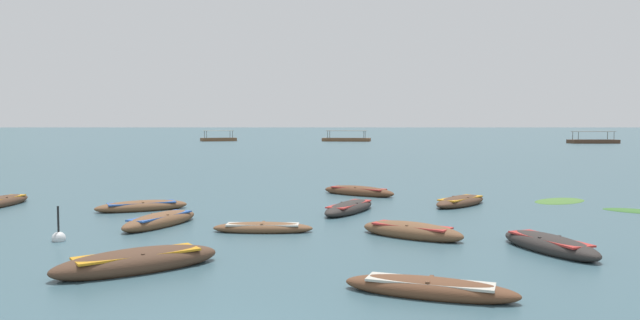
# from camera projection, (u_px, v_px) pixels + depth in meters

# --- Properties ---
(ground_plane) EXTENTS (6000.00, 6000.00, 0.00)m
(ground_plane) POSITION_uv_depth(u_px,v_px,m) (295.00, 127.00, 1504.40)
(ground_plane) COLOR #385660
(mountain_2) EXTENTS (1571.10, 1571.10, 516.55)m
(mountain_2) POSITION_uv_depth(u_px,v_px,m) (206.00, 49.00, 1935.93)
(mountain_2) COLOR slate
(mountain_2) RESTS_ON ground
(rowboat_0) EXTENTS (1.36, 3.95, 0.53)m
(rowboat_0) POSITION_uv_depth(u_px,v_px,m) (0.00, 202.00, 24.73)
(rowboat_0) COLOR #4C3323
(rowboat_0) RESTS_ON ground
(rowboat_1) EXTENTS (3.72, 3.18, 0.58)m
(rowboat_1) POSITION_uv_depth(u_px,v_px,m) (358.00, 191.00, 28.63)
(rowboat_1) COLOR brown
(rowboat_1) RESTS_ON ground
(rowboat_2) EXTENTS (2.48, 3.71, 0.58)m
(rowboat_2) POSITION_uv_depth(u_px,v_px,m) (160.00, 221.00, 19.88)
(rowboat_2) COLOR brown
(rowboat_2) RESTS_ON ground
(rowboat_4) EXTENTS (3.30, 2.91, 0.59)m
(rowboat_4) POSITION_uv_depth(u_px,v_px,m) (412.00, 231.00, 17.86)
(rowboat_4) COLOR brown
(rowboat_4) RESTS_ON ground
(rowboat_5) EXTENTS (3.77, 2.43, 0.51)m
(rowboat_5) POSITION_uv_depth(u_px,v_px,m) (142.00, 206.00, 23.51)
(rowboat_5) COLOR brown
(rowboat_5) RESTS_ON ground
(rowboat_6) EXTENTS (3.30, 3.36, 0.53)m
(rowboat_6) POSITION_uv_depth(u_px,v_px,m) (460.00, 202.00, 24.97)
(rowboat_6) COLOR #4C3323
(rowboat_6) RESTS_ON ground
(rowboat_7) EXTENTS (3.29, 1.05, 0.41)m
(rowboat_7) POSITION_uv_depth(u_px,v_px,m) (263.00, 228.00, 18.74)
(rowboat_7) COLOR brown
(rowboat_7) RESTS_ON ground
(rowboat_8) EXTENTS (2.83, 3.90, 0.55)m
(rowboat_8) POSITION_uv_depth(u_px,v_px,m) (349.00, 208.00, 23.01)
(rowboat_8) COLOR #2D2826
(rowboat_8) RESTS_ON ground
(rowboat_9) EXTENTS (3.98, 3.16, 0.66)m
(rowboat_9) POSITION_uv_depth(u_px,v_px,m) (138.00, 262.00, 13.76)
(rowboat_9) COLOR #4C3323
(rowboat_9) RESTS_ON ground
(rowboat_10) EXTENTS (3.60, 2.14, 0.48)m
(rowboat_10) POSITION_uv_depth(u_px,v_px,m) (430.00, 288.00, 11.70)
(rowboat_10) COLOR brown
(rowboat_10) RESTS_ON ground
(rowboat_11) EXTENTS (2.10, 3.61, 0.58)m
(rowboat_11) POSITION_uv_depth(u_px,v_px,m) (549.00, 245.00, 15.85)
(rowboat_11) COLOR #2D2826
(rowboat_11) RESTS_ON ground
(ferry_0) EXTENTS (9.07, 3.28, 2.54)m
(ferry_0) POSITION_uv_depth(u_px,v_px,m) (593.00, 141.00, 111.36)
(ferry_0) COLOR #4C3323
(ferry_0) RESTS_ON ground
(ferry_1) EXTENTS (8.06, 5.34, 2.54)m
(ferry_1) POSITION_uv_depth(u_px,v_px,m) (219.00, 139.00, 127.43)
(ferry_1) COLOR brown
(ferry_1) RESTS_ON ground
(ferry_2) EXTENTS (10.85, 5.80, 2.54)m
(ferry_2) POSITION_uv_depth(u_px,v_px,m) (346.00, 139.00, 125.84)
(ferry_2) COLOR brown
(ferry_2) RESTS_ON ground
(mooring_buoy) EXTENTS (0.40, 0.40, 1.17)m
(mooring_buoy) POSITION_uv_depth(u_px,v_px,m) (59.00, 238.00, 17.25)
(mooring_buoy) COLOR silver
(mooring_buoy) RESTS_ON ground
(weed_patch_3) EXTENTS (3.49, 3.21, 0.14)m
(weed_patch_3) POSITION_uv_depth(u_px,v_px,m) (560.00, 201.00, 26.33)
(weed_patch_3) COLOR #477033
(weed_patch_3) RESTS_ON ground
(weed_patch_4) EXTENTS (2.84, 2.61, 0.14)m
(weed_patch_4) POSITION_uv_depth(u_px,v_px,m) (638.00, 211.00, 23.19)
(weed_patch_4) COLOR #38662D
(weed_patch_4) RESTS_ON ground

